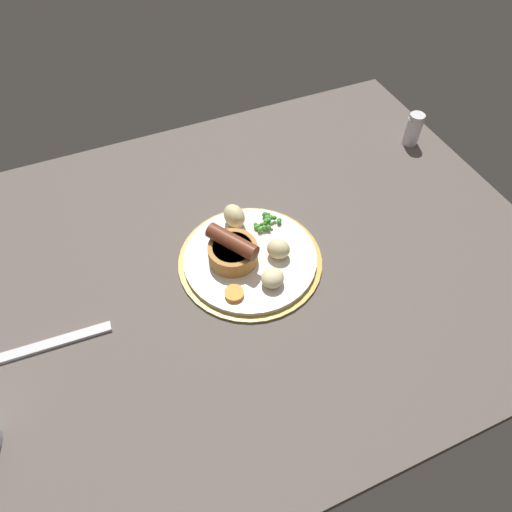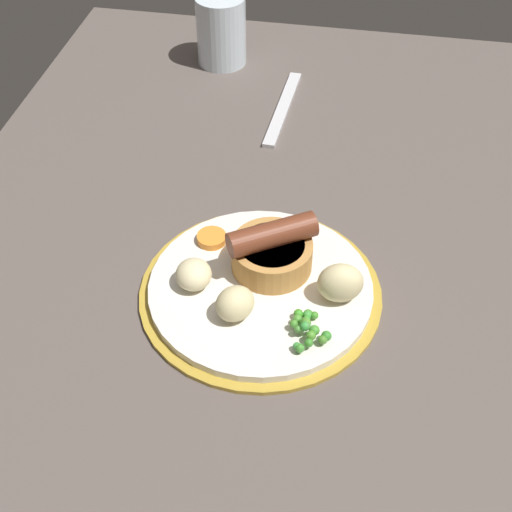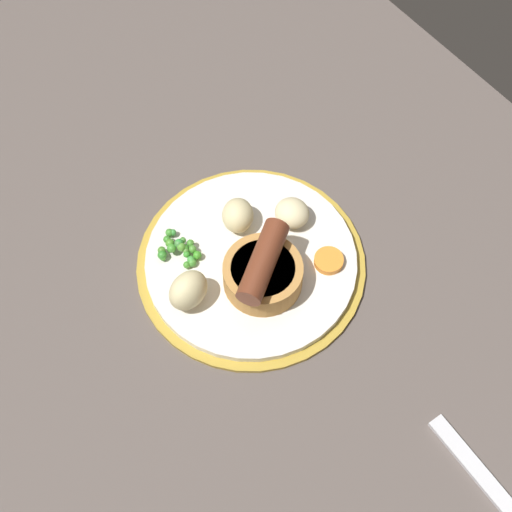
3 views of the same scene
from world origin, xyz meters
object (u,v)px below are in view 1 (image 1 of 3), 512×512
(dinner_plate, at_px, (250,259))
(carrot_slice_2, at_px, (234,294))
(salt_shaker, at_px, (413,129))
(potato_chunk_1, at_px, (272,278))
(potato_chunk_0, at_px, (278,249))
(pea_pile, at_px, (266,221))
(fork, at_px, (51,344))
(potato_chunk_2, at_px, (234,216))
(sausage_pudding, at_px, (233,250))

(dinner_plate, height_order, carrot_slice_2, carrot_slice_2)
(salt_shaker, bearing_deg, potato_chunk_1, 28.14)
(dinner_plate, distance_m, carrot_slice_2, 0.08)
(potato_chunk_0, xyz_separation_m, carrot_slice_2, (0.10, 0.05, -0.01))
(pea_pile, relative_size, fork, 0.29)
(pea_pile, distance_m, carrot_slice_2, 0.16)
(potato_chunk_1, height_order, fork, potato_chunk_1)
(potato_chunk_2, bearing_deg, pea_pile, 154.78)
(salt_shaker, bearing_deg, dinner_plate, 20.44)
(pea_pile, relative_size, carrot_slice_2, 1.68)
(dinner_plate, xyz_separation_m, sausage_pudding, (0.03, -0.01, 0.03))
(carrot_slice_2, relative_size, fork, 0.18)
(potato_chunk_0, height_order, potato_chunk_1, potato_chunk_0)
(sausage_pudding, height_order, salt_shaker, sausage_pudding)
(potato_chunk_1, distance_m, salt_shaker, 0.49)
(potato_chunk_0, relative_size, fork, 0.22)
(sausage_pudding, relative_size, potato_chunk_1, 2.38)
(sausage_pudding, relative_size, pea_pile, 1.72)
(potato_chunk_0, bearing_deg, carrot_slice_2, 25.07)
(potato_chunk_2, bearing_deg, salt_shaker, -168.95)
(potato_chunk_1, bearing_deg, potato_chunk_2, -86.58)
(sausage_pudding, relative_size, fork, 0.51)
(salt_shaker, bearing_deg, pea_pile, 15.83)
(sausage_pudding, bearing_deg, pea_pile, -91.73)
(potato_chunk_0, distance_m, fork, 0.38)
(dinner_plate, distance_m, sausage_pudding, 0.04)
(dinner_plate, distance_m, pea_pile, 0.08)
(sausage_pudding, xyz_separation_m, salt_shaker, (-0.47, -0.16, -0.00))
(potato_chunk_0, bearing_deg, potato_chunk_2, -66.62)
(dinner_plate, xyz_separation_m, pea_pile, (-0.05, -0.05, 0.02))
(sausage_pudding, distance_m, potato_chunk_0, 0.08)
(potato_chunk_1, bearing_deg, salt_shaker, -151.86)
(carrot_slice_2, bearing_deg, pea_pile, -132.56)
(sausage_pudding, distance_m, salt_shaker, 0.50)
(dinner_plate, bearing_deg, salt_shaker, -159.56)
(potato_chunk_2, distance_m, salt_shaker, 0.45)
(potato_chunk_0, height_order, potato_chunk_2, potato_chunk_2)
(dinner_plate, height_order, pea_pile, pea_pile)
(dinner_plate, bearing_deg, fork, 4.96)
(potato_chunk_1, bearing_deg, pea_pile, -109.57)
(sausage_pudding, bearing_deg, potato_chunk_1, 176.75)
(pea_pile, xyz_separation_m, potato_chunk_2, (0.05, -0.02, 0.01))
(potato_chunk_0, relative_size, potato_chunk_1, 1.03)
(dinner_plate, xyz_separation_m, salt_shaker, (-0.44, -0.17, 0.03))
(carrot_slice_2, distance_m, fork, 0.29)
(dinner_plate, height_order, salt_shaker, salt_shaker)
(pea_pile, bearing_deg, sausage_pudding, 30.35)
(potato_chunk_0, xyz_separation_m, potato_chunk_1, (0.03, 0.05, -0.00))
(potato_chunk_0, distance_m, salt_shaker, 0.44)
(pea_pile, distance_m, salt_shaker, 0.40)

